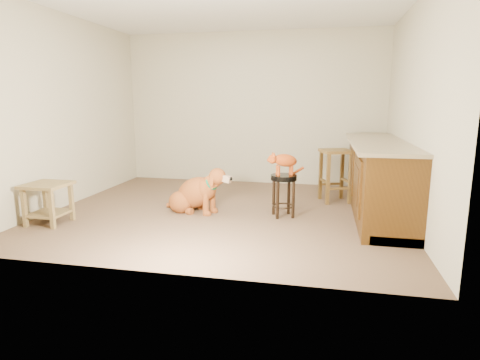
% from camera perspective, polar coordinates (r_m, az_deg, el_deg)
% --- Properties ---
extents(floor, '(4.50, 4.00, 0.01)m').
position_cam_1_polar(floor, '(5.33, -2.04, -4.46)').
color(floor, brown).
rests_on(floor, ground).
extents(room_shell, '(4.54, 4.04, 2.62)m').
position_cam_1_polar(room_shell, '(5.14, -2.18, 13.84)').
color(room_shell, '#B2AC90').
rests_on(room_shell, ground).
extents(cabinet_run, '(0.70, 2.56, 0.94)m').
position_cam_1_polar(cabinet_run, '(5.42, 19.12, -0.04)').
color(cabinet_run, '#3E250B').
rests_on(cabinet_run, ground).
extents(padded_stool, '(0.36, 0.36, 0.53)m').
position_cam_1_polar(padded_stool, '(5.04, 6.21, -1.00)').
color(padded_stool, black).
rests_on(padded_stool, ground).
extents(wood_stool, '(0.52, 0.52, 0.75)m').
position_cam_1_polar(wood_stool, '(5.93, 13.39, 0.74)').
color(wood_stool, brown).
rests_on(wood_stool, ground).
extents(side_table, '(0.47, 0.47, 0.49)m').
position_cam_1_polar(side_table, '(5.25, -25.66, -2.22)').
color(side_table, brown).
rests_on(side_table, ground).
extents(golden_retriever, '(0.99, 0.59, 0.65)m').
position_cam_1_polar(golden_retriever, '(5.27, -6.29, -1.96)').
color(golden_retriever, brown).
rests_on(golden_retriever, ground).
extents(tabby_kitten, '(0.45, 0.32, 0.32)m').
position_cam_1_polar(tabby_kitten, '(4.98, 6.16, 2.69)').
color(tabby_kitten, '#91360E').
rests_on(tabby_kitten, padded_stool).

